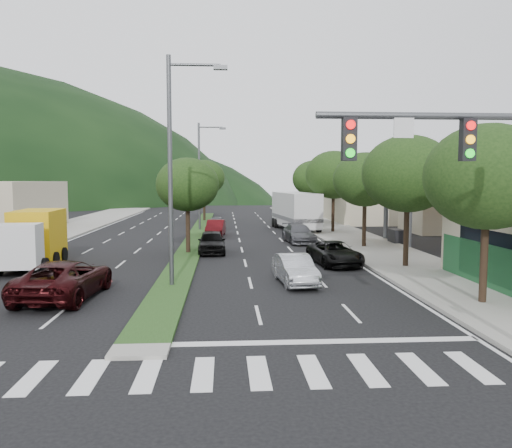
{
  "coord_description": "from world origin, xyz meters",
  "views": [
    {
      "loc": [
        2.34,
        -13.84,
        4.69
      ],
      "look_at": [
        3.91,
        11.0,
        2.52
      ],
      "focal_mm": 35.0,
      "sensor_mm": 36.0,
      "label": 1
    }
  ],
  "objects": [
    {
      "name": "crosswalk",
      "position": [
        0.0,
        -2.0,
        0.01
      ],
      "size": [
        19.0,
        2.2,
        0.01
      ],
      "primitive_type": "cube",
      "color": "silver",
      "rests_on": "ground"
    },
    {
      "name": "box_truck",
      "position": [
        -7.94,
        13.65,
        1.45
      ],
      "size": [
        2.8,
        6.36,
        3.06
      ],
      "rotation": [
        0.0,
        0.0,
        3.22
      ],
      "color": "silver",
      "rests_on": "ground"
    },
    {
      "name": "sidewalk_right",
      "position": [
        12.5,
        25.0,
        0.07
      ],
      "size": [
        5.0,
        90.0,
        0.15
      ],
      "primitive_type": "cube",
      "color": "gray",
      "rests_on": "ground"
    },
    {
      "name": "gas_canopy",
      "position": [
        19.0,
        22.0,
        4.65
      ],
      "size": [
        12.2,
        8.2,
        5.25
      ],
      "color": "silver",
      "rests_on": "ground"
    },
    {
      "name": "traffic_signal",
      "position": [
        9.03,
        -1.54,
        4.65
      ],
      "size": [
        6.12,
        0.4,
        7.0
      ],
      "color": "#47494C",
      "rests_on": "ground"
    },
    {
      "name": "car_queue_b",
      "position": [
        7.93,
        23.32,
        0.69
      ],
      "size": [
        2.33,
        4.88,
        1.37
      ],
      "primitive_type": "imported",
      "rotation": [
        0.0,
        0.0,
        0.09
      ],
      "color": "#4C4C51",
      "rests_on": "ground"
    },
    {
      "name": "car_queue_a",
      "position": [
        1.5,
        18.32,
        0.73
      ],
      "size": [
        1.81,
        4.32,
        1.46
      ],
      "primitive_type": "imported",
      "rotation": [
        0.0,
        0.0,
        0.02
      ],
      "color": "black",
      "rests_on": "ground"
    },
    {
      "name": "bldg_right_far",
      "position": [
        19.5,
        44.0,
        2.6
      ],
      "size": [
        10.0,
        16.0,
        5.2
      ],
      "primitive_type": "cube",
      "color": "beige",
      "rests_on": "ground"
    },
    {
      "name": "tree_med_near",
      "position": [
        0.0,
        18.0,
        4.43
      ],
      "size": [
        4.0,
        4.0,
        6.02
      ],
      "color": "black",
      "rests_on": "median"
    },
    {
      "name": "suv_maroon",
      "position": [
        -4.04,
        6.22,
        0.77
      ],
      "size": [
        2.98,
        5.72,
        1.54
      ],
      "primitive_type": "imported",
      "rotation": [
        0.0,
        0.0,
        3.06
      ],
      "color": "black",
      "rests_on": "ground"
    },
    {
      "name": "sedan_silver",
      "position": [
        5.52,
        8.37,
        0.66
      ],
      "size": [
        1.79,
        4.12,
        1.32
      ],
      "primitive_type": "imported",
      "rotation": [
        0.0,
        0.0,
        0.1
      ],
      "color": "#B9BBC1",
      "rests_on": "ground"
    },
    {
      "name": "car_queue_c",
      "position": [
        1.58,
        28.32,
        0.68
      ],
      "size": [
        1.73,
        4.21,
        1.36
      ],
      "primitive_type": "imported",
      "rotation": [
        0.0,
        0.0,
        -0.07
      ],
      "color": "#4E0D10",
      "rests_on": "ground"
    },
    {
      "name": "streetlight_mid",
      "position": [
        0.21,
        33.0,
        5.58
      ],
      "size": [
        2.6,
        0.25,
        10.0
      ],
      "color": "#47494C",
      "rests_on": "ground"
    },
    {
      "name": "streetlight_near",
      "position": [
        0.21,
        8.0,
        5.58
      ],
      "size": [
        2.6,
        0.25,
        10.0
      ],
      "color": "#47494C",
      "rests_on": "ground"
    },
    {
      "name": "tree_med_far",
      "position": [
        0.0,
        44.0,
        5.01
      ],
      "size": [
        4.8,
        4.8,
        6.94
      ],
      "color": "black",
      "rests_on": "median"
    },
    {
      "name": "sidewalk_left",
      "position": [
        -13.0,
        25.0,
        0.07
      ],
      "size": [
        6.0,
        90.0,
        0.15
      ],
      "primitive_type": "cube",
      "color": "gray",
      "rests_on": "ground"
    },
    {
      "name": "tree_r_a",
      "position": [
        12.0,
        4.0,
        4.82
      ],
      "size": [
        4.6,
        4.6,
        6.63
      ],
      "color": "black",
      "rests_on": "sidewalk_right"
    },
    {
      "name": "tree_r_d",
      "position": [
        12.0,
        30.0,
        5.18
      ],
      "size": [
        5.0,
        5.0,
        7.17
      ],
      "color": "black",
      "rests_on": "sidewalk_right"
    },
    {
      "name": "motorhome",
      "position": [
        9.0,
        32.68,
        1.89
      ],
      "size": [
        3.77,
        9.48,
        3.54
      ],
      "rotation": [
        0.0,
        0.0,
        0.11
      ],
      "color": "silver",
      "rests_on": "ground"
    },
    {
      "name": "car_queue_e",
      "position": [
        1.5,
        34.49,
        0.61
      ],
      "size": [
        1.68,
        3.69,
        1.23
      ],
      "primitive_type": "imported",
      "rotation": [
        0.0,
        0.0,
        -0.07
      ],
      "color": "#504F54",
      "rests_on": "ground"
    },
    {
      "name": "car_queue_d",
      "position": [
        8.45,
        13.32,
        0.65
      ],
      "size": [
        2.7,
        4.91,
        1.3
      ],
      "primitive_type": "imported",
      "rotation": [
        0.0,
        0.0,
        0.12
      ],
      "color": "black",
      "rests_on": "ground"
    },
    {
      "name": "tree_r_e",
      "position": [
        12.0,
        40.0,
        4.89
      ],
      "size": [
        4.6,
        4.6,
        6.71
      ],
      "color": "black",
      "rests_on": "sidewalk_right"
    },
    {
      "name": "tree_r_b",
      "position": [
        12.0,
        12.0,
        5.04
      ],
      "size": [
        4.8,
        4.8,
        6.94
      ],
      "color": "black",
      "rests_on": "sidewalk_right"
    },
    {
      "name": "median",
      "position": [
        0.0,
        28.0,
        0.06
      ],
      "size": [
        1.6,
        56.0,
        0.12
      ],
      "primitive_type": "cube",
      "color": "#1E3A15",
      "rests_on": "ground"
    },
    {
      "name": "tree_r_c",
      "position": [
        12.0,
        20.0,
        4.75
      ],
      "size": [
        4.4,
        4.4,
        6.48
      ],
      "color": "black",
      "rests_on": "sidewalk_right"
    },
    {
      "name": "ground",
      "position": [
        0.0,
        0.0,
        0.0
      ],
      "size": [
        160.0,
        160.0,
        0.0
      ],
      "primitive_type": "plane",
      "color": "black",
      "rests_on": "ground"
    }
  ]
}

